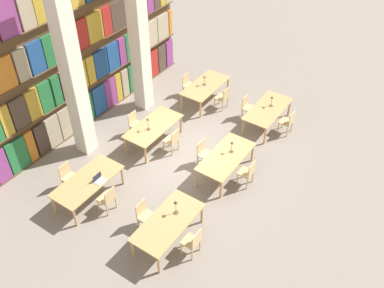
{
  "coord_description": "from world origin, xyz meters",
  "views": [
    {
      "loc": [
        -8.49,
        -5.91,
        9.41
      ],
      "look_at": [
        0.0,
        -0.14,
        0.65
      ],
      "focal_mm": 40.0,
      "sensor_mm": 36.0,
      "label": 1
    }
  ],
  "objects": [
    {
      "name": "ground_plane",
      "position": [
        0.0,
        0.0,
        0.0
      ],
      "size": [
        40.0,
        40.0,
        0.0
      ],
      "primitive_type": "plane",
      "color": "gray"
    },
    {
      "name": "bookshelf_bank",
      "position": [
        0.0,
        4.11,
        2.65
      ],
      "size": [
        9.36,
        0.35,
        5.5
      ],
      "color": "brown",
      "rests_on": "ground_plane"
    },
    {
      "name": "pillar_left",
      "position": [
        -1.51,
        3.07,
        3.0
      ],
      "size": [
        0.51,
        0.51,
        6.0
      ],
      "color": "silver",
      "rests_on": "ground_plane"
    },
    {
      "name": "pillar_center",
      "position": [
        1.51,
        3.07,
        3.0
      ],
      "size": [
        0.51,
        0.51,
        6.0
      ],
      "color": "silver",
      "rests_on": "ground_plane"
    },
    {
      "name": "reading_table_0",
      "position": [
        -2.97,
        -1.41,
        0.65
      ],
      "size": [
        2.1,
        0.99,
        0.72
      ],
      "color": "tan",
      "rests_on": "ground_plane"
    },
    {
      "name": "chair_0",
      "position": [
        -2.98,
        -2.19,
        0.48
      ],
      "size": [
        0.42,
        0.4,
        0.89
      ],
      "color": "tan",
      "rests_on": "ground_plane"
    },
    {
      "name": "chair_1",
      "position": [
        -2.98,
        -0.63,
        0.48
      ],
      "size": [
        0.42,
        0.4,
        0.89
      ],
      "rotation": [
        0.0,
        0.0,
        3.14
      ],
      "color": "tan",
      "rests_on": "ground_plane"
    },
    {
      "name": "desk_lamp_0",
      "position": [
        -2.62,
        -1.41,
        1.03
      ],
      "size": [
        0.14,
        0.14,
        0.45
      ],
      "color": "brown",
      "rests_on": "reading_table_0"
    },
    {
      "name": "reading_table_1",
      "position": [
        0.06,
        -1.36,
        0.65
      ],
      "size": [
        2.1,
        0.99,
        0.72
      ],
      "color": "tan",
      "rests_on": "ground_plane"
    },
    {
      "name": "chair_2",
      "position": [
        0.02,
        -2.14,
        0.48
      ],
      "size": [
        0.42,
        0.4,
        0.89
      ],
      "color": "tan",
      "rests_on": "ground_plane"
    },
    {
      "name": "chair_3",
      "position": [
        0.02,
        -0.57,
        0.48
      ],
      "size": [
        0.42,
        0.4,
        0.89
      ],
      "rotation": [
        0.0,
        0.0,
        3.14
      ],
      "color": "tan",
      "rests_on": "ground_plane"
    },
    {
      "name": "desk_lamp_1",
      "position": [
        0.31,
        -1.39,
        1.0
      ],
      "size": [
        0.14,
        0.14,
        0.41
      ],
      "color": "brown",
      "rests_on": "reading_table_1"
    },
    {
      "name": "reading_table_2",
      "position": [
        2.99,
        -1.3,
        0.65
      ],
      "size": [
        2.1,
        0.99,
        0.72
      ],
      "color": "tan",
      "rests_on": "ground_plane"
    },
    {
      "name": "chair_4",
      "position": [
        2.99,
        -2.08,
        0.48
      ],
      "size": [
        0.42,
        0.4,
        0.89
      ],
      "color": "tan",
      "rests_on": "ground_plane"
    },
    {
      "name": "chair_5",
      "position": [
        2.99,
        -0.51,
        0.48
      ],
      "size": [
        0.42,
        0.4,
        0.89
      ],
      "rotation": [
        0.0,
        0.0,
        3.14
      ],
      "color": "tan",
      "rests_on": "ground_plane"
    },
    {
      "name": "desk_lamp_2",
      "position": [
        3.19,
        -1.31,
        0.99
      ],
      "size": [
        0.14,
        0.14,
        0.41
      ],
      "color": "brown",
      "rests_on": "reading_table_2"
    },
    {
      "name": "reading_table_3",
      "position": [
        -3.07,
        1.39,
        0.65
      ],
      "size": [
        2.1,
        0.99,
        0.72
      ],
      "color": "tan",
      "rests_on": "ground_plane"
    },
    {
      "name": "chair_6",
      "position": [
        -3.11,
        0.61,
        0.48
      ],
      "size": [
        0.42,
        0.4,
        0.89
      ],
      "color": "tan",
      "rests_on": "ground_plane"
    },
    {
      "name": "chair_7",
      "position": [
        -3.11,
        2.17,
        0.48
      ],
      "size": [
        0.42,
        0.4,
        0.89
      ],
      "rotation": [
        0.0,
        0.0,
        3.14
      ],
      "color": "tan",
      "rests_on": "ground_plane"
    },
    {
      "name": "laptop",
      "position": [
        -2.89,
        1.09,
        0.76
      ],
      "size": [
        0.32,
        0.22,
        0.21
      ],
      "color": "silver",
      "rests_on": "reading_table_3"
    },
    {
      "name": "reading_table_4",
      "position": [
        -0.01,
        1.4,
        0.65
      ],
      "size": [
        2.1,
        0.99,
        0.72
      ],
      "color": "tan",
      "rests_on": "ground_plane"
    },
    {
      "name": "chair_8",
      "position": [
        -0.03,
        0.62,
        0.48
      ],
      "size": [
        0.42,
        0.4,
        0.89
      ],
      "color": "tan",
      "rests_on": "ground_plane"
    },
    {
      "name": "chair_9",
      "position": [
        -0.03,
        2.18,
        0.48
      ],
      "size": [
        0.42,
        0.4,
        0.89
      ],
      "rotation": [
        0.0,
        0.0,
        3.14
      ],
      "color": "tan",
      "rests_on": "ground_plane"
    },
    {
      "name": "desk_lamp_3",
      "position": [
        -0.26,
        1.4,
        1.03
      ],
      "size": [
        0.14,
        0.14,
        0.46
      ],
      "color": "brown",
      "rests_on": "reading_table_4"
    },
    {
      "name": "reading_table_5",
      "position": [
        3.03,
        1.31,
        0.65
      ],
      "size": [
        2.1,
        0.99,
        0.72
      ],
      "color": "tan",
      "rests_on": "ground_plane"
    },
    {
      "name": "chair_10",
      "position": [
        3.01,
        0.53,
        0.48
      ],
      "size": [
        0.42,
        0.4,
        0.89
      ],
      "color": "tan",
      "rests_on": "ground_plane"
    },
    {
      "name": "chair_11",
      "position": [
        3.01,
        2.09,
        0.48
      ],
      "size": [
        0.42,
        0.4,
        0.89
      ],
      "rotation": [
        0.0,
        0.0,
        3.14
      ],
      "color": "tan",
      "rests_on": "ground_plane"
    },
    {
      "name": "desk_lamp_4",
      "position": [
        3.02,
        1.36,
        0.98
      ],
      "size": [
        0.14,
        0.14,
        0.39
      ],
      "color": "brown",
      "rests_on": "reading_table_5"
    }
  ]
}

